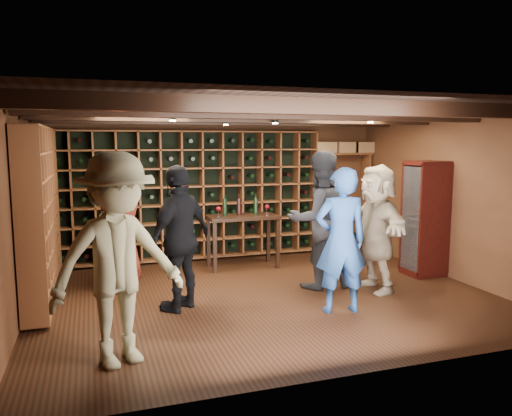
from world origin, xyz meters
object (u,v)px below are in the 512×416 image
object	(u,v)px
display_cabinet	(425,221)
guest_beige	(376,228)
man_grey_suit	(319,220)
guest_khaki	(118,260)
tasting_table	(242,221)
guest_woman_black	(180,238)
guest_red_floral	(118,221)
man_blue_shirt	(341,240)

from	to	relation	value
display_cabinet	guest_beige	world-z (taller)	guest_beige
man_grey_suit	guest_khaki	world-z (taller)	guest_khaki
guest_beige	tasting_table	size ratio (longest dim) A/B	1.52
display_cabinet	guest_woman_black	world-z (taller)	guest_woman_black
guest_woman_black	guest_beige	bearing A→B (deg)	138.48
guest_red_floral	man_blue_shirt	bearing A→B (deg)	-125.61
man_blue_shirt	tasting_table	xyz separation A→B (m)	(-0.50, 2.47, -0.12)
display_cabinet	guest_woman_black	bearing A→B (deg)	-173.66
man_blue_shirt	man_grey_suit	world-z (taller)	man_grey_suit
guest_beige	tasting_table	xyz separation A→B (m)	(-1.40, 1.80, -0.11)
guest_red_floral	tasting_table	xyz separation A→B (m)	(2.01, 0.56, -0.20)
tasting_table	guest_red_floral	bearing A→B (deg)	-163.60
display_cabinet	guest_woman_black	xyz separation A→B (m)	(-3.88, -0.43, 0.04)
man_grey_suit	guest_woman_black	distance (m)	2.07
man_blue_shirt	display_cabinet	bearing A→B (deg)	-142.25
man_blue_shirt	guest_beige	bearing A→B (deg)	-134.46
man_blue_shirt	man_grey_suit	xyz separation A→B (m)	(0.21, 1.04, 0.08)
display_cabinet	guest_red_floral	distance (m)	4.63
guest_woman_black	man_grey_suit	bearing A→B (deg)	148.44
guest_khaki	tasting_table	distance (m)	3.80
display_cabinet	guest_beige	distance (m)	1.24
guest_red_floral	guest_khaki	xyz separation A→B (m)	(-0.13, -2.57, 0.02)
guest_woman_black	guest_khaki	world-z (taller)	guest_khaki
display_cabinet	man_grey_suit	xyz separation A→B (m)	(-1.85, -0.10, 0.12)
guest_beige	man_grey_suit	bearing A→B (deg)	-117.92
display_cabinet	man_grey_suit	distance (m)	1.85
man_grey_suit	display_cabinet	bearing A→B (deg)	-177.39
guest_beige	man_blue_shirt	bearing A→B (deg)	-53.77
display_cabinet	man_grey_suit	size ratio (longest dim) A/B	0.90
guest_beige	tasting_table	world-z (taller)	guest_beige
man_blue_shirt	guest_woman_black	xyz separation A→B (m)	(-1.83, 0.70, 0.01)
display_cabinet	guest_khaki	xyz separation A→B (m)	(-4.69, -1.79, 0.14)
display_cabinet	guest_red_floral	world-z (taller)	guest_red_floral
man_blue_shirt	tasting_table	distance (m)	2.53
guest_red_floral	guest_beige	bearing A→B (deg)	-108.20
guest_woman_black	display_cabinet	bearing A→B (deg)	145.39
guest_beige	guest_khaki	bearing A→B (deg)	-69.91
tasting_table	man_grey_suit	bearing A→B (deg)	-62.92
display_cabinet	tasting_table	distance (m)	2.89
guest_beige	guest_red_floral	bearing A→B (deg)	-110.46
man_grey_suit	guest_red_floral	bearing A→B (deg)	-18.30
display_cabinet	man_blue_shirt	size ratio (longest dim) A/B	0.99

